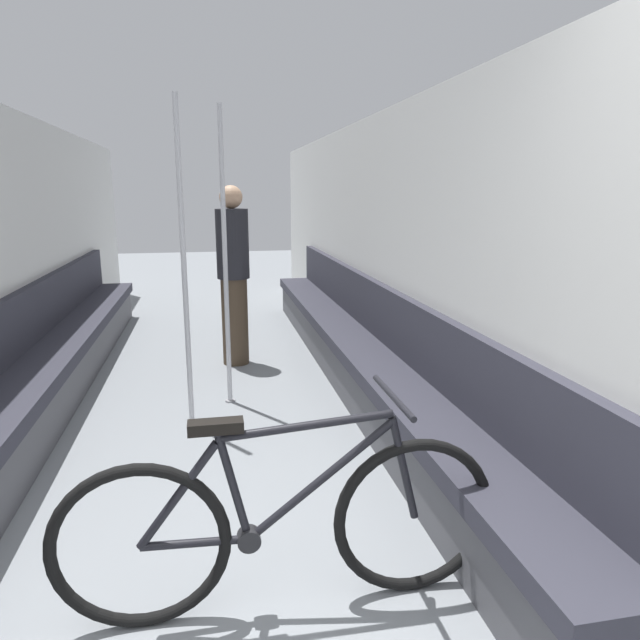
{
  "coord_description": "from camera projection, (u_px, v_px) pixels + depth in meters",
  "views": [
    {
      "loc": [
        0.02,
        -0.82,
        1.62
      ],
      "look_at": [
        0.57,
        1.96,
        0.97
      ],
      "focal_mm": 32.0,
      "sensor_mm": 36.0,
      "label": 1
    }
  ],
  "objects": [
    {
      "name": "bench_seat_row_right",
      "position": [
        358.0,
        353.0,
        4.77
      ],
      "size": [
        0.44,
        6.51,
        0.89
      ],
      "color": "#4C4C51",
      "rests_on": "ground"
    },
    {
      "name": "bicycle",
      "position": [
        283.0,
        525.0,
        2.19
      ],
      "size": [
        1.74,
        0.46,
        0.87
      ],
      "rotation": [
        0.0,
        0.0,
        0.34
      ],
      "color": "black",
      "rests_on": "ground"
    },
    {
      "name": "grab_pole_near",
      "position": [
        184.0,
        274.0,
        3.78
      ],
      "size": [
        0.08,
        0.08,
        2.22
      ],
      "color": "gray",
      "rests_on": "ground"
    },
    {
      "name": "passenger_standing",
      "position": [
        233.0,
        274.0,
        5.3
      ],
      "size": [
        0.3,
        0.3,
        1.67
      ],
      "rotation": [
        0.0,
        0.0,
        -0.18
      ],
      "color": "#473828",
      "rests_on": "ground"
    },
    {
      "name": "bench_seat_row_left",
      "position": [
        46.0,
        370.0,
        4.31
      ],
      "size": [
        0.44,
        6.51,
        0.89
      ],
      "color": "#4C4C51",
      "rests_on": "ground"
    },
    {
      "name": "grab_pole_far",
      "position": [
        225.0,
        265.0,
        4.25
      ],
      "size": [
        0.08,
        0.08,
        2.22
      ],
      "color": "gray",
      "rests_on": "ground"
    },
    {
      "name": "wall_right",
      "position": [
        389.0,
        254.0,
        4.61
      ],
      "size": [
        0.1,
        10.42,
        2.24
      ],
      "primitive_type": "cube",
      "color": "silver",
      "rests_on": "ground"
    }
  ]
}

